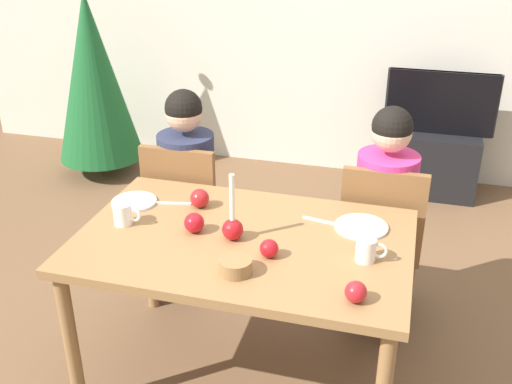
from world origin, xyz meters
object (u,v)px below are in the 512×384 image
apple_by_left_plate (194,223)px  mug_left (124,214)px  person_left_child (188,197)px  plate_right (361,227)px  person_right_child (382,221)px  tv (441,103)px  tv_stand (433,162)px  plate_left (134,202)px  dining_table (244,255)px  bowl_walnuts (236,266)px  christmas_tree (93,77)px  chair_left (187,209)px  mug_right (367,250)px  chair_right (381,234)px  apple_near_candle (269,249)px  candle_centerpiece (233,226)px  apple_far_edge (200,198)px  apple_by_right_mug (356,292)px

apple_by_left_plate → mug_left: bearing=-177.0°
mug_left → person_left_child: bearing=87.2°
person_left_child → plate_right: bearing=-23.6°
person_right_child → tv: bearing=80.7°
tv_stand → plate_left: 2.60m
dining_table → bowl_walnuts: bearing=-80.0°
christmas_tree → plate_right: size_ratio=6.69×
tv_stand → tv: 0.47m
person_right_child → chair_left: bearing=-178.2°
christmas_tree → plate_left: christmas_tree is taller
dining_table → christmas_tree: christmas_tree is taller
mug_right → apple_by_left_plate: mug_right is taller
person_left_child → tv: 2.13m
tv → plate_left: size_ratio=3.77×
chair_right → plate_right: chair_right is taller
chair_right → plate_left: bearing=-159.0°
tv_stand → apple_near_candle: size_ratio=8.46×
person_left_child → bowl_walnuts: (0.55, -0.90, 0.21)m
tv_stand → mug_right: 2.43m
mug_right → plate_left: bearing=168.9°
tv → apple_near_candle: tv is taller
plate_right → mug_right: mug_right is taller
person_left_child → candle_centerpiece: 0.84m
person_right_child → bowl_walnuts: (-0.50, -0.90, 0.21)m
dining_table → bowl_walnuts: bowl_walnuts is taller
tv_stand → chair_right: bearing=-99.1°
mug_left → bowl_walnuts: mug_left is taller
tv_stand → plate_left: bearing=-123.4°
plate_left → apple_far_edge: size_ratio=2.38×
mug_right → apple_by_right_mug: 0.28m
chair_left → tv: (1.32, 1.69, 0.20)m
tv → apple_far_edge: 2.35m
candle_centerpiece → plate_right: candle_centerpiece is taller
tv → candle_centerpiece: size_ratio=2.67×
person_right_child → mug_left: person_right_child is taller
chair_left → chair_right: bearing=0.0°
mug_right → christmas_tree: bearing=138.9°
apple_by_right_mug → person_right_child: bearing=87.9°
tv → apple_far_edge: tv is taller
candle_centerpiece → apple_by_left_plate: size_ratio=3.39×
person_right_child → plate_right: (-0.07, -0.42, 0.19)m
chair_right → candle_centerpiece: candle_centerpiece is taller
person_right_child → apple_by_left_plate: person_right_child is taller
mug_left → apple_far_edge: mug_left is taller
person_left_child → apple_by_right_mug: 1.41m
chair_right → apple_by_left_plate: chair_right is taller
apple_near_candle → apple_by_left_plate: apple_by_left_plate is taller
tv_stand → mug_right: bearing=-97.3°
apple_by_right_mug → apple_far_edge: (-0.78, 0.54, 0.00)m
apple_near_candle → apple_by_right_mug: 0.42m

